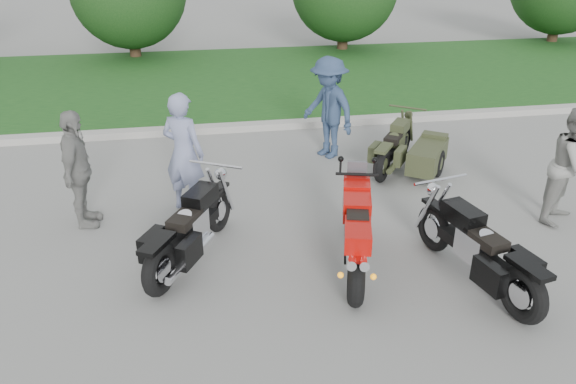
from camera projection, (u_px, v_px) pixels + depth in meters
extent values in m
plane|color=gray|center=(310.00, 288.00, 6.97)|extent=(80.00, 80.00, 0.00)
cube|color=#A8A59E|center=(253.00, 126.00, 12.27)|extent=(60.00, 0.30, 0.15)
cube|color=#2B6221|center=(236.00, 80.00, 15.96)|extent=(60.00, 8.00, 0.14)
cylinder|color=#3F2B1C|center=(134.00, 42.00, 18.23)|extent=(0.36, 0.36, 1.20)
cylinder|color=#3F2B1C|center=(343.00, 35.00, 19.32)|extent=(0.36, 0.36, 1.20)
cylinder|color=#3F2B1C|center=(554.00, 29.00, 20.56)|extent=(0.36, 0.36, 1.20)
torus|color=black|center=(356.00, 281.00, 6.56)|extent=(0.36, 0.66, 0.64)
torus|color=black|center=(354.00, 221.00, 7.90)|extent=(0.28, 0.63, 0.62)
cube|color=black|center=(356.00, 233.00, 7.07)|extent=(0.52, 0.97, 0.36)
cube|color=#B50C07|center=(357.00, 205.00, 7.16)|extent=(0.48, 0.64, 0.27)
cube|color=#B50C07|center=(358.00, 235.00, 6.56)|extent=(0.45, 0.63, 0.23)
cube|color=black|center=(358.00, 216.00, 6.82)|extent=(0.35, 0.42, 0.10)
cube|color=#B50C07|center=(356.00, 195.00, 7.52)|extent=(0.44, 0.49, 0.41)
cylinder|color=silver|center=(351.00, 260.00, 6.38)|extent=(0.23, 0.49, 0.22)
cylinder|color=silver|center=(364.00, 261.00, 6.36)|extent=(0.23, 0.49, 0.22)
torus|color=black|center=(160.00, 269.00, 6.73)|extent=(0.48, 0.68, 0.68)
torus|color=black|center=(219.00, 210.00, 8.16)|extent=(0.42, 0.62, 0.64)
cube|color=black|center=(192.00, 231.00, 7.41)|extent=(0.77, 1.16, 0.14)
cube|color=silver|center=(191.00, 226.00, 7.37)|extent=(0.48, 0.54, 0.35)
cube|color=black|center=(200.00, 197.00, 7.51)|extent=(0.51, 0.62, 0.22)
cube|color=black|center=(185.00, 219.00, 7.16)|extent=(0.49, 0.58, 0.12)
cube|color=black|center=(157.00, 243.00, 6.58)|extent=(0.46, 0.59, 0.06)
cylinder|color=silver|center=(192.00, 256.00, 7.11)|extent=(0.62, 1.02, 0.10)
torus|color=black|center=(523.00, 295.00, 6.27)|extent=(0.32, 0.71, 0.69)
torus|color=black|center=(433.00, 228.00, 7.67)|extent=(0.26, 0.66, 0.65)
cube|color=black|center=(475.00, 252.00, 6.93)|extent=(0.48, 1.24, 0.14)
cube|color=silver|center=(476.00, 246.00, 6.90)|extent=(0.40, 0.51, 0.35)
cube|color=black|center=(463.00, 215.00, 7.03)|extent=(0.40, 0.61, 0.22)
cube|color=black|center=(486.00, 239.00, 6.69)|extent=(0.39, 0.56, 0.12)
cube|color=black|center=(529.00, 267.00, 6.11)|extent=(0.34, 0.59, 0.06)
cylinder|color=silver|center=(505.00, 273.00, 6.76)|extent=(0.34, 1.11, 0.10)
torus|color=black|center=(382.00, 166.00, 9.71)|extent=(0.48, 0.58, 0.61)
torus|color=black|center=(405.00, 140.00, 10.91)|extent=(0.42, 0.53, 0.57)
cube|color=black|center=(395.00, 148.00, 10.28)|extent=(0.79, 0.99, 0.13)
cube|color=#373E24|center=(395.00, 144.00, 10.25)|extent=(0.45, 0.48, 0.31)
cube|color=#373E24|center=(400.00, 127.00, 10.35)|extent=(0.49, 0.55, 0.20)
cube|color=black|center=(394.00, 138.00, 10.07)|extent=(0.46, 0.51, 0.11)
cube|color=#373E24|center=(384.00, 148.00, 9.57)|extent=(0.45, 0.51, 0.05)
cylinder|color=#373E24|center=(398.00, 161.00, 10.01)|extent=(0.65, 0.85, 0.09)
cube|color=#373E24|center=(427.00, 156.00, 9.97)|extent=(1.08, 1.23, 0.40)
torus|color=black|center=(439.00, 164.00, 9.93)|extent=(0.38, 0.47, 0.50)
imported|color=#828BB1|center=(184.00, 153.00, 8.52)|extent=(0.82, 0.75, 1.88)
imported|color=gray|center=(573.00, 166.00, 8.21)|extent=(1.09, 1.06, 1.77)
imported|color=navy|center=(328.00, 108.00, 10.53)|extent=(1.23, 1.43, 1.92)
imported|color=gray|center=(78.00, 170.00, 8.06)|extent=(0.50, 1.07, 1.77)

